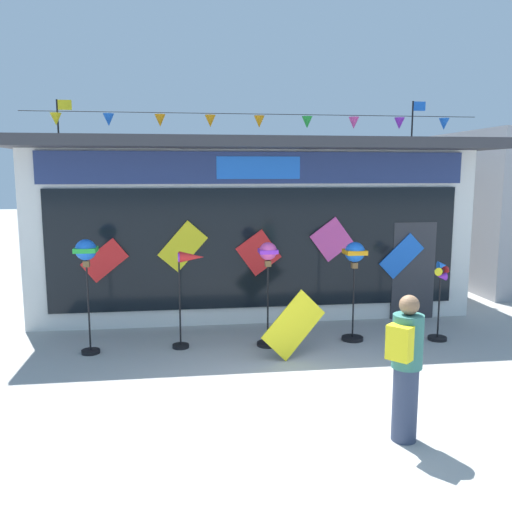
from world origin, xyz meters
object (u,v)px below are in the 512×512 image
wind_spinner_right (440,295)px  display_kite_on_ground (293,325)px  kite_shop_building (243,221)px  wind_spinner_center_left (268,271)px  wind_spinner_far_left (86,261)px  wind_spinner_center_right (354,265)px  wind_spinner_left (188,279)px  person_near_camera (406,365)px

wind_spinner_right → display_kite_on_ground: bearing=-168.4°
kite_shop_building → wind_spinner_right: 5.21m
wind_spinner_right → wind_spinner_center_left: bearing=177.8°
kite_shop_building → display_kite_on_ground: bearing=-86.5°
wind_spinner_far_left → wind_spinner_center_right: size_ratio=1.08×
kite_shop_building → wind_spinner_left: 4.18m
person_near_camera → wind_spinner_left: bearing=-8.7°
person_near_camera → display_kite_on_ground: person_near_camera is taller
kite_shop_building → wind_spinner_left: (-1.38, -3.89, -0.63)m
kite_shop_building → person_near_camera: kite_shop_building is taller
display_kite_on_ground → person_near_camera: bearing=-76.6°
wind_spinner_far_left → wind_spinner_right: wind_spinner_far_left is taller
person_near_camera → wind_spinner_center_right: bearing=-50.7°
wind_spinner_left → wind_spinner_center_left: 1.37m
kite_shop_building → wind_spinner_left: kite_shop_building is taller
person_near_camera → display_kite_on_ground: bearing=-28.3°
kite_shop_building → person_near_camera: bearing=-82.7°
wind_spinner_far_left → display_kite_on_ground: bearing=-11.7°
kite_shop_building → wind_spinner_center_left: size_ratio=5.11×
kite_shop_building → person_near_camera: (0.96, -7.51, -0.95)m
wind_spinner_far_left → wind_spinner_right: bearing=-1.1°
wind_spinner_left → kite_shop_building: bearing=70.4°
wind_spinner_left → wind_spinner_center_right: (2.93, 0.02, 0.16)m
wind_spinner_center_left → wind_spinner_center_right: bearing=3.8°
wind_spinner_center_right → person_near_camera: bearing=-99.0°
wind_spinner_left → wind_spinner_center_left: bearing=-3.6°
kite_shop_building → wind_spinner_far_left: bearing=-127.3°
wind_spinner_far_left → wind_spinner_center_right: (4.57, 0.11, -0.19)m
wind_spinner_right → display_kite_on_ground: 2.85m
kite_shop_building → display_kite_on_ground: kite_shop_building is taller
wind_spinner_left → person_near_camera: size_ratio=1.00×
wind_spinner_far_left → display_kite_on_ground: (3.32, -0.69, -1.01)m
wind_spinner_center_left → wind_spinner_right: (3.09, -0.12, -0.48)m
wind_spinner_far_left → wind_spinner_left: size_ratio=1.14×
kite_shop_building → wind_spinner_far_left: 5.01m
person_near_camera → wind_spinner_far_left: bearing=6.8°
wind_spinner_far_left → wind_spinner_left: 1.68m
wind_spinner_left → wind_spinner_right: (4.45, -0.20, -0.37)m
wind_spinner_center_left → wind_spinner_right: size_ratio=1.26×
wind_spinner_left → wind_spinner_center_right: wind_spinner_center_right is taller
kite_shop_building → wind_spinner_center_left: (-0.03, -3.97, -0.51)m
wind_spinner_far_left → wind_spinner_center_right: bearing=1.4°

